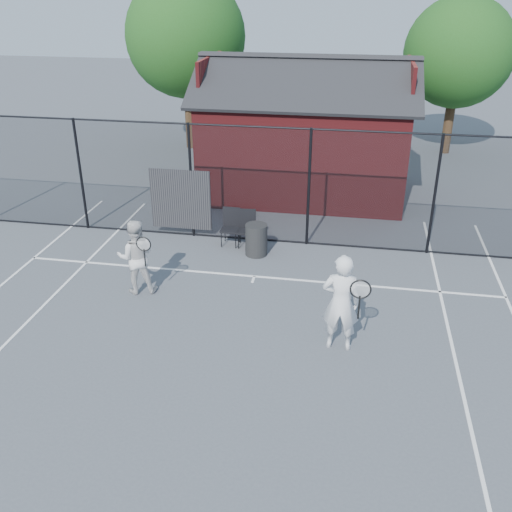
% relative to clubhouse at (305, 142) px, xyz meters
% --- Properties ---
extents(ground, '(80.00, 80.00, 0.00)m').
position_rel_clubhouse_xyz_m(ground, '(-0.50, -9.00, -1.61)').
color(ground, '#4C5057').
rests_on(ground, ground).
extents(court_lines, '(11.02, 18.00, 0.01)m').
position_rel_clubhouse_xyz_m(court_lines, '(-0.50, -10.32, -1.60)').
color(court_lines, white).
rests_on(court_lines, ground).
extents(fence, '(22.04, 3.00, 3.00)m').
position_rel_clubhouse_xyz_m(fence, '(-0.80, -4.00, -0.16)').
color(fence, black).
rests_on(fence, ground).
extents(clubhouse, '(6.50, 4.36, 4.19)m').
position_rel_clubhouse_xyz_m(clubhouse, '(0.00, 0.00, 0.00)').
color(clubhouse, maroon).
rests_on(clubhouse, ground).
extents(tree_left, '(4.48, 4.48, 6.44)m').
position_rel_clubhouse_xyz_m(tree_left, '(-5.00, 4.50, 2.58)').
color(tree_left, black).
rests_on(tree_left, ground).
extents(tree_right, '(3.97, 3.97, 5.70)m').
position_rel_clubhouse_xyz_m(tree_right, '(5.00, 5.50, 2.10)').
color(tree_right, black).
rests_on(tree_right, ground).
extents(player_front, '(0.84, 0.62, 1.88)m').
position_rel_clubhouse_xyz_m(player_front, '(1.51, -8.45, -0.66)').
color(player_front, white).
rests_on(player_front, ground).
extents(player_back, '(0.97, 0.83, 1.66)m').
position_rel_clubhouse_xyz_m(player_back, '(-2.86, -7.09, -0.78)').
color(player_back, silver).
rests_on(player_back, ground).
extents(chair_left, '(0.46, 0.48, 0.93)m').
position_rel_clubhouse_xyz_m(chair_left, '(-1.42, -4.40, -1.14)').
color(chair_left, black).
rests_on(chair_left, ground).
extents(chair_right, '(0.47, 0.49, 0.91)m').
position_rel_clubhouse_xyz_m(chair_right, '(-1.00, -4.40, -1.15)').
color(chair_right, black).
rests_on(chair_right, ground).
extents(waste_bin, '(0.65, 0.65, 0.79)m').
position_rel_clubhouse_xyz_m(waste_bin, '(-0.66, -4.84, -1.21)').
color(waste_bin, black).
rests_on(waste_bin, ground).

